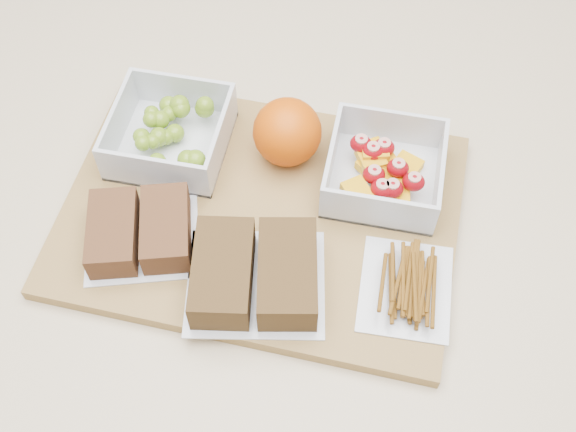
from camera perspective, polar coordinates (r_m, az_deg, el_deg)
name	(u,v)px	position (r m, az deg, el deg)	size (l,w,h in m)	color
counter	(280,373)	(1.19, -0.66, -12.28)	(1.20, 0.90, 0.90)	beige
cutting_board	(261,214)	(0.78, -2.17, 0.16)	(0.42, 0.30, 0.02)	olive
grape_container	(172,132)	(0.82, -9.14, 6.54)	(0.12, 0.12, 0.05)	silver
fruit_container	(383,171)	(0.79, 7.56, 3.51)	(0.12, 0.12, 0.05)	silver
orange	(287,132)	(0.79, -0.06, 6.65)	(0.08, 0.08, 0.08)	#D75005
sandwich_bag_left	(140,231)	(0.76, -11.63, -1.18)	(0.14, 0.13, 0.04)	silver
sandwich_bag_center	(255,274)	(0.71, -2.61, -4.58)	(0.16, 0.15, 0.04)	silver
pretzel_bag	(407,283)	(0.73, 9.38, -5.27)	(0.09, 0.11, 0.02)	silver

